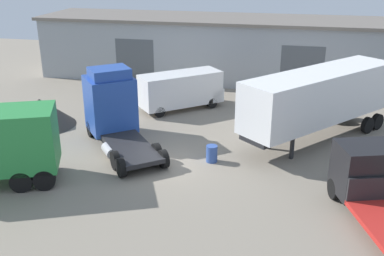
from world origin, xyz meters
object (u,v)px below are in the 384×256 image
(flatbed_truck_black, at_px, (377,188))
(delivery_van_white, at_px, (183,89))
(oil_drum, at_px, (212,154))
(gravel_pile, at_px, (41,112))
(tractor_unit_blue, at_px, (113,108))
(container_trailer_yellow, at_px, (321,97))

(flatbed_truck_black, xyz_separation_m, delivery_van_white, (-10.73, 11.52, 0.10))
(flatbed_truck_black, xyz_separation_m, oil_drum, (-7.32, 3.60, -0.83))
(delivery_van_white, distance_m, oil_drum, 8.68)
(delivery_van_white, distance_m, gravel_pile, 9.31)
(flatbed_truck_black, height_order, oil_drum, flatbed_truck_black)
(flatbed_truck_black, bearing_deg, tractor_unit_blue, 50.70)
(delivery_van_white, bearing_deg, flatbed_truck_black, -87.30)
(oil_drum, bearing_deg, delivery_van_white, 113.35)
(oil_drum, bearing_deg, tractor_unit_blue, 164.33)
(flatbed_truck_black, bearing_deg, delivery_van_white, 25.35)
(gravel_pile, distance_m, oil_drum, 11.59)
(flatbed_truck_black, distance_m, gravel_pile, 19.64)
(tractor_unit_blue, bearing_deg, gravel_pile, 38.58)
(gravel_pile, bearing_deg, tractor_unit_blue, -12.75)
(container_trailer_yellow, bearing_deg, flatbed_truck_black, 54.78)
(container_trailer_yellow, distance_m, gravel_pile, 16.71)
(tractor_unit_blue, distance_m, gravel_pile, 5.52)
(gravel_pile, xyz_separation_m, oil_drum, (11.22, -2.86, -0.42))
(container_trailer_yellow, xyz_separation_m, oil_drum, (-5.36, -4.06, -2.14))
(tractor_unit_blue, relative_size, oil_drum, 7.75)
(tractor_unit_blue, bearing_deg, container_trailer_yellow, -116.70)
(gravel_pile, relative_size, oil_drum, 4.73)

